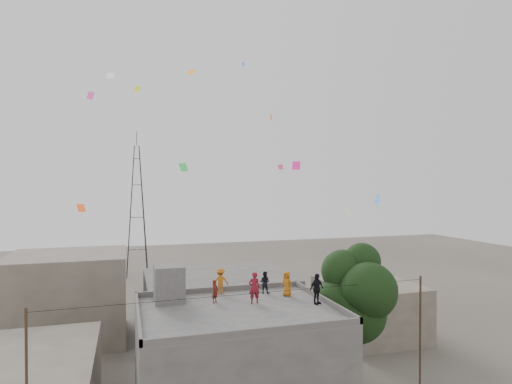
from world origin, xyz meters
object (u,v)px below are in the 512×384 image
(tree, at_px, (357,296))
(person_red_adult, at_px, (254,288))
(stair_head_box, at_px, (169,283))
(transmission_tower, at_px, (137,210))
(person_dark_adult, at_px, (317,289))

(tree, xyz_separation_m, person_red_adult, (-6.17, 0.24, 0.85))
(stair_head_box, distance_m, transmission_tower, 37.46)
(tree, distance_m, transmission_tower, 41.12)
(person_red_adult, height_order, person_dark_adult, person_red_adult)
(stair_head_box, bearing_deg, person_dark_adult, -20.89)
(transmission_tower, relative_size, person_dark_adult, 12.10)
(transmission_tower, bearing_deg, person_dark_adult, -78.24)
(stair_head_box, bearing_deg, tree, -10.74)
(stair_head_box, relative_size, person_red_adult, 1.17)
(person_dark_adult, bearing_deg, tree, -4.45)
(stair_head_box, relative_size, tree, 0.22)
(stair_head_box, height_order, person_dark_adult, stair_head_box)
(stair_head_box, height_order, tree, tree)
(transmission_tower, bearing_deg, stair_head_box, -88.77)
(transmission_tower, xyz_separation_m, person_red_adult, (5.20, -39.16, -2.11))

